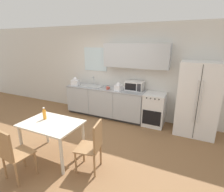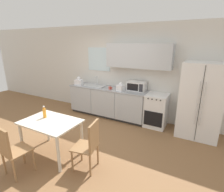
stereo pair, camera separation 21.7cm
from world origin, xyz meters
name	(u,v)px [view 1 (the left image)]	position (x,y,z in m)	size (l,w,h in m)	color
ground_plane	(84,143)	(0.00, 0.00, 0.00)	(12.00, 12.00, 0.00)	olive
wall_back	(120,69)	(0.09, 1.92, 1.43)	(12.00, 0.38, 2.70)	silver
kitchen_counter	(105,102)	(-0.27, 1.61, 0.45)	(2.45, 0.64, 0.89)	#333333
oven_range	(154,109)	(1.23, 1.63, 0.44)	(0.55, 0.61, 0.89)	white
refrigerator	(198,99)	(2.24, 1.58, 0.89)	(0.91, 0.72, 1.78)	white
kitchen_sink	(91,86)	(-0.76, 1.62, 0.91)	(0.69, 0.41, 0.28)	#B7BABC
microwave	(134,86)	(0.60, 1.73, 1.02)	(0.50, 0.34, 0.26)	silver
coffee_mug	(108,88)	(-0.12, 1.48, 0.93)	(0.11, 0.08, 0.09)	#BF4C3F
grocery_bag_0	(75,82)	(-1.26, 1.49, 1.00)	(0.26, 0.23, 0.27)	white
grocery_bag_1	(118,87)	(0.21, 1.49, 0.99)	(0.22, 0.20, 0.24)	white
dining_table	(52,128)	(-0.26, -0.65, 0.62)	(1.10, 0.76, 0.73)	beige
dining_chair_near	(12,152)	(-0.38, -1.41, 0.54)	(0.44, 0.44, 0.93)	#997047
dining_chair_side	(93,144)	(0.67, -0.65, 0.54)	(0.47, 0.47, 0.93)	#997047
drink_bottle	(44,114)	(-0.49, -0.57, 0.84)	(0.07, 0.07, 0.25)	orange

